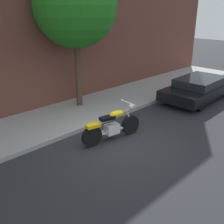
% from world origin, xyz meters
% --- Properties ---
extents(ground_plane, '(60.00, 60.00, 0.00)m').
position_xyz_m(ground_plane, '(0.00, 0.00, 0.00)').
color(ground_plane, '#28282D').
extents(sidewalk, '(23.74, 2.77, 0.14)m').
position_xyz_m(sidewalk, '(0.00, 2.76, 0.07)').
color(sidewalk, '#9B9B9B').
rests_on(sidewalk, ground).
extents(motorcycle, '(2.15, 0.76, 1.15)m').
position_xyz_m(motorcycle, '(0.09, 0.25, 0.46)').
color(motorcycle, black).
rests_on(motorcycle, ground).
extents(parked_car_black, '(4.52, 1.91, 1.03)m').
position_xyz_m(parked_car_black, '(5.87, 0.31, 0.55)').
color(parked_car_black, black).
rests_on(parked_car_black, ground).
extents(street_tree, '(3.15, 3.15, 5.63)m').
position_xyz_m(street_tree, '(1.17, 3.28, 4.04)').
color(street_tree, '#473324').
rests_on(street_tree, ground).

